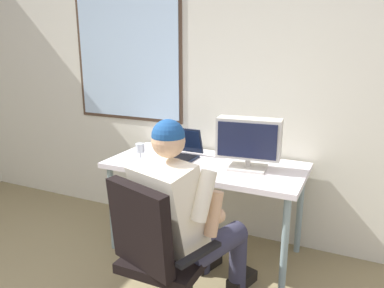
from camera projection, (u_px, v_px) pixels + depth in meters
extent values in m
cube|color=silver|center=(210.00, 78.00, 3.14)|extent=(5.67, 0.06, 2.73)
cube|color=#4C3828|center=(127.00, 49.00, 3.38)|extent=(1.12, 0.01, 1.30)
cube|color=silver|center=(127.00, 49.00, 3.38)|extent=(1.06, 0.02, 1.24)
cylinder|color=#829B9E|center=(112.00, 208.00, 3.01)|extent=(0.05, 0.05, 0.71)
cylinder|color=#829B9E|center=(285.00, 246.00, 2.44)|extent=(0.05, 0.05, 0.71)
cylinder|color=#829B9E|center=(150.00, 184.00, 3.52)|extent=(0.05, 0.05, 0.71)
cylinder|color=#829B9E|center=(300.00, 211.00, 2.95)|extent=(0.05, 0.05, 0.71)
cube|color=white|center=(205.00, 165.00, 2.88)|extent=(1.52, 0.71, 0.04)
cylinder|color=#3F3F44|center=(168.00, 288.00, 2.26)|extent=(0.05, 0.05, 0.37)
cube|color=black|center=(168.00, 258.00, 2.21)|extent=(0.46, 0.46, 0.06)
cube|color=black|center=(140.00, 228.00, 1.99)|extent=(0.45, 0.23, 0.49)
cube|color=black|center=(199.00, 254.00, 2.01)|extent=(0.15, 0.32, 0.02)
cube|color=black|center=(140.00, 224.00, 2.34)|extent=(0.15, 0.32, 0.02)
cylinder|color=#323246|center=(216.00, 245.00, 2.29)|extent=(0.29, 0.50, 0.15)
cylinder|color=#323246|center=(238.00, 261.00, 2.51)|extent=(0.12, 0.12, 0.44)
cube|color=black|center=(242.00, 280.00, 2.60)|extent=(0.17, 0.26, 0.08)
cylinder|color=#323246|center=(179.00, 228.00, 2.50)|extent=(0.29, 0.50, 0.15)
cylinder|color=#323246|center=(202.00, 244.00, 2.72)|extent=(0.12, 0.12, 0.44)
cube|color=black|center=(207.00, 263.00, 2.81)|extent=(0.17, 0.26, 0.08)
cube|color=#ECE4CA|center=(169.00, 208.00, 2.15)|extent=(0.46, 0.44, 0.59)
sphere|color=tan|center=(168.00, 141.00, 2.05)|extent=(0.19, 0.19, 0.19)
sphere|color=navy|center=(168.00, 136.00, 2.04)|extent=(0.19, 0.19, 0.19)
cylinder|color=#ECE4CA|center=(204.00, 196.00, 2.01)|extent=(0.14, 0.20, 0.29)
cylinder|color=tan|center=(214.00, 214.00, 2.11)|extent=(0.11, 0.15, 0.27)
sphere|color=tan|center=(218.00, 216.00, 2.14)|extent=(0.09, 0.09, 0.09)
cylinder|color=#ECE4CA|center=(150.00, 177.00, 2.30)|extent=(0.14, 0.21, 0.29)
cylinder|color=tan|center=(167.00, 178.00, 2.41)|extent=(0.13, 0.21, 0.26)
sphere|color=tan|center=(177.00, 165.00, 2.46)|extent=(0.09, 0.09, 0.09)
cube|color=beige|center=(248.00, 168.00, 2.74)|extent=(0.29, 0.24, 0.02)
cylinder|color=beige|center=(248.00, 162.00, 2.73)|extent=(0.04, 0.04, 0.07)
cube|color=beige|center=(249.00, 138.00, 2.68)|extent=(0.47, 0.20, 0.29)
cube|color=#191E38|center=(247.00, 141.00, 2.61)|extent=(0.42, 0.05, 0.25)
cube|color=black|center=(176.00, 158.00, 2.98)|extent=(0.32, 0.24, 0.02)
cube|color=black|center=(176.00, 157.00, 2.98)|extent=(0.29, 0.21, 0.00)
cube|color=black|center=(184.00, 140.00, 3.09)|extent=(0.32, 0.09, 0.22)
cube|color=#0F1933|center=(184.00, 140.00, 3.08)|extent=(0.29, 0.07, 0.19)
cylinder|color=silver|center=(141.00, 160.00, 2.95)|extent=(0.06, 0.06, 0.00)
cylinder|color=silver|center=(140.00, 156.00, 2.94)|extent=(0.01, 0.01, 0.06)
cylinder|color=silver|center=(140.00, 148.00, 2.93)|extent=(0.07, 0.07, 0.07)
cylinder|color=#5E051C|center=(140.00, 150.00, 2.93)|extent=(0.07, 0.07, 0.03)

